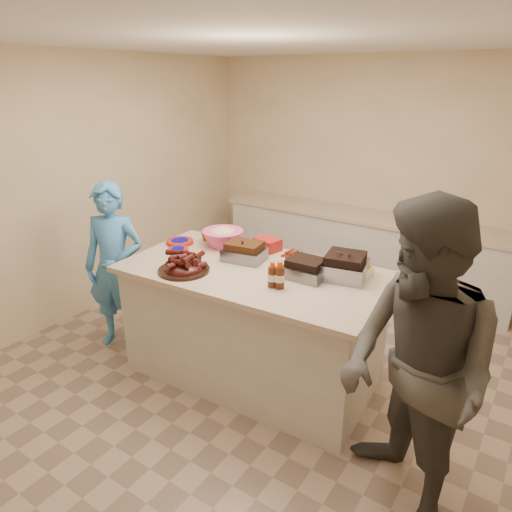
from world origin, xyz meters
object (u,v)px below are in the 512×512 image
Objects in this scene: mustard_bottle at (231,258)px; guest_blue at (124,342)px; roasting_pan at (344,277)px; coleslaw_bowl at (223,246)px; rib_platter at (184,271)px; plastic_cup at (206,240)px; bbq_bottle_b at (279,288)px; island at (253,373)px; bbq_bottle_a at (272,287)px; guest_gray at (395,505)px.

mustard_bottle is 0.07× the size of guest_blue.
roasting_pan is 1.20m from coleslaw_bowl.
rib_platter is 0.26× the size of guest_blue.
plastic_cup is at bearing 153.21° from mustard_bottle.
guest_blue is at bearing -144.82° from coleslaw_bowl.
bbq_bottle_b reaches higher than rib_platter.
coleslaw_bowl is at bearing 167.85° from roasting_pan.
mustard_bottle is (-0.96, -0.17, 0.00)m from roasting_pan.
bbq_bottle_b is at bearing -135.98° from roasting_pan.
bbq_bottle_a is (0.30, -0.19, 1.00)m from island.
rib_platter is 4.67× the size of plastic_cup.
island is 1.05m from mustard_bottle.
coleslaw_bowl reaches higher than guest_gray.
roasting_pan reaches higher than mustard_bottle.
plastic_cup is at bearing 116.34° from rib_platter.
bbq_bottle_a is 1.60m from guest_gray.
bbq_bottle_b is (0.06, 0.01, 0.00)m from bbq_bottle_a.
bbq_bottle_b reaches higher than guest_blue.
guest_gray is (1.12, -0.43, -1.00)m from bbq_bottle_b.
roasting_pan is (0.67, 0.27, 1.00)m from island.
mustard_bottle is 0.06× the size of guest_gray.
guest_blue is at bearing -171.79° from island.
mustard_bottle is at bearing -3.77° from guest_blue.
roasting_pan is at bearing -2.69° from plastic_cup.
bbq_bottle_b is at bearing -28.00° from coleslaw_bowl.
mustard_bottle is at bearing -40.05° from coleslaw_bowl.
guest_gray is at bearing -19.77° from bbq_bottle_a.
island is 24.01× the size of plastic_cup.
rib_platter is (-0.43, -0.33, 1.00)m from island.
plastic_cup is 0.06× the size of guest_blue.
mustard_bottle is at bearing 179.29° from roasting_pan.
bbq_bottle_a is 0.06m from bbq_bottle_b.
roasting_pan is at bearing 174.37° from guest_gray.
guest_blue is at bearing -176.46° from bbq_bottle_b.
rib_platter is at bearing -146.30° from guest_gray.
rib_platter is 2.10× the size of bbq_bottle_a.
guest_blue is at bearing -133.50° from plastic_cup.
mustard_bottle is (0.14, 0.43, 0.00)m from rib_platter.
island is 1.17m from coleslaw_bowl.
island is at bearing -23.71° from plastic_cup.
plastic_cup is at bearing 153.89° from bbq_bottle_a.
bbq_bottle_a reaches higher than rib_platter.
rib_platter reaches higher than roasting_pan.
rib_platter is 0.21× the size of guest_gray.
plastic_cup reaches higher than guest_blue.
roasting_pan is 1.58× the size of bbq_bottle_b.
island reaches higher than guest_blue.
bbq_bottle_a reaches higher than mustard_bottle.
island is 5.64× the size of coleslaw_bowl.
bbq_bottle_b is 1.56m from guest_gray.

